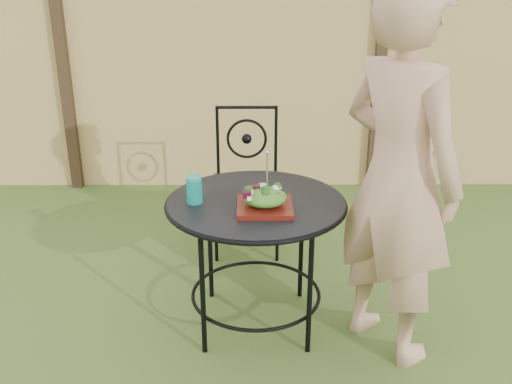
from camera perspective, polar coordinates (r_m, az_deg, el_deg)
ground at (r=3.17m, az=-4.94°, el=-13.55°), size 60.00×60.00×0.00m
fence at (r=4.86m, az=-3.35°, el=11.30°), size 8.00×0.12×1.90m
patio_table at (r=2.94m, az=-0.01°, el=-3.35°), size 0.92×0.92×0.72m
patio_chair at (r=3.85m, az=-0.93°, el=1.59°), size 0.46×0.46×0.95m
diner at (r=2.73m, az=14.02°, el=1.38°), size 0.75×0.79×1.82m
salad_plate at (r=2.77m, az=0.89°, el=-1.50°), size 0.27×0.27×0.02m
salad at (r=2.75m, az=0.89°, el=-0.50°), size 0.21×0.21×0.08m
fork at (r=2.71m, az=1.12°, el=2.04°), size 0.01×0.01×0.18m
drinking_glass at (r=2.85m, az=-6.19°, el=0.25°), size 0.08×0.08×0.14m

